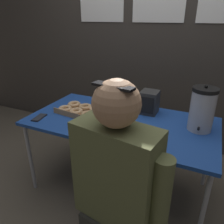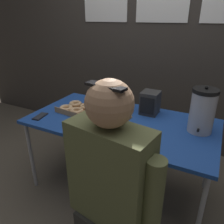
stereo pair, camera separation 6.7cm
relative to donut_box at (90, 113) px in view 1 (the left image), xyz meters
The scene contains 8 objects.
ground_plane 0.80m from the donut_box, ahead, with size 12.00×12.00×0.00m, color brown.
back_wall 1.22m from the donut_box, 74.88° to the left, with size 6.00×0.11×2.50m.
folding_table 0.30m from the donut_box, ahead, with size 1.57×0.81×0.72m.
donut_box is the anchor object (origin of this frame).
coffee_urn 0.93m from the donut_box, ahead, with size 0.19×0.21×0.36m.
cell_phone 0.44m from the donut_box, 146.91° to the right, with size 0.09×0.16×0.01m.
space_heater 0.54m from the donut_box, 30.59° to the left, with size 0.15×0.17×0.20m.
person_seated 0.90m from the donut_box, 51.25° to the right, with size 0.59×0.29×1.28m.
Camera 1 is at (0.63, -1.55, 1.53)m, focal length 35.00 mm.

